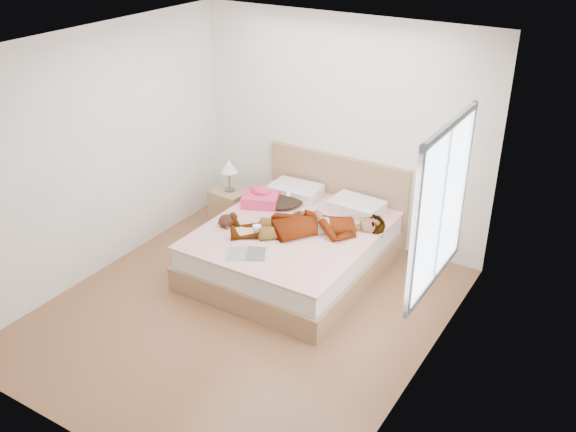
# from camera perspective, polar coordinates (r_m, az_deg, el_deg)

# --- Properties ---
(ground) EXTENTS (4.00, 4.00, 0.00)m
(ground) POSITION_cam_1_polar(r_m,az_deg,el_deg) (6.47, -4.00, -8.47)
(ground) COLOR #4D2B18
(ground) RESTS_ON ground
(woman) EXTENTS (1.73, 1.47, 0.23)m
(woman) POSITION_cam_1_polar(r_m,az_deg,el_deg) (6.77, 1.86, -0.48)
(woman) COLOR silver
(woman) RESTS_ON bed
(hair) EXTENTS (0.46, 0.55, 0.08)m
(hair) POSITION_cam_1_polar(r_m,az_deg,el_deg) (7.41, -0.22, 1.43)
(hair) COLOR black
(hair) RESTS_ON bed
(phone) EXTENTS (0.08, 0.09, 0.04)m
(phone) POSITION_cam_1_polar(r_m,az_deg,el_deg) (7.28, 0.04, 2.02)
(phone) COLOR silver
(phone) RESTS_ON bed
(room_shell) EXTENTS (4.00, 4.00, 4.00)m
(room_shell) POSITION_cam_1_polar(r_m,az_deg,el_deg) (5.24, 13.48, 0.83)
(room_shell) COLOR white
(room_shell) RESTS_ON ground
(bed) EXTENTS (1.80, 2.08, 1.00)m
(bed) POSITION_cam_1_polar(r_m,az_deg,el_deg) (7.05, 0.79, -2.49)
(bed) COLOR brown
(bed) RESTS_ON ground
(towel) EXTENTS (0.49, 0.45, 0.21)m
(towel) POSITION_cam_1_polar(r_m,az_deg,el_deg) (7.37, -2.45, 1.66)
(towel) COLOR #D23975
(towel) RESTS_ON bed
(magazine) EXTENTS (0.50, 0.44, 0.02)m
(magazine) POSITION_cam_1_polar(r_m,az_deg,el_deg) (6.39, -3.71, -3.39)
(magazine) COLOR white
(magazine) RESTS_ON bed
(coffee_mug) EXTENTS (0.13, 0.10, 0.10)m
(coffee_mug) POSITION_cam_1_polar(r_m,az_deg,el_deg) (6.73, -2.75, -1.25)
(coffee_mug) COLOR white
(coffee_mug) RESTS_ON bed
(plush_toy) EXTENTS (0.19, 0.26, 0.13)m
(plush_toy) POSITION_cam_1_polar(r_m,az_deg,el_deg) (6.92, -5.40, -0.34)
(plush_toy) COLOR black
(plush_toy) RESTS_ON bed
(nightstand) EXTENTS (0.45, 0.41, 0.90)m
(nightstand) POSITION_cam_1_polar(r_m,az_deg,el_deg) (7.86, -5.13, 0.88)
(nightstand) COLOR olive
(nightstand) RESTS_ON ground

